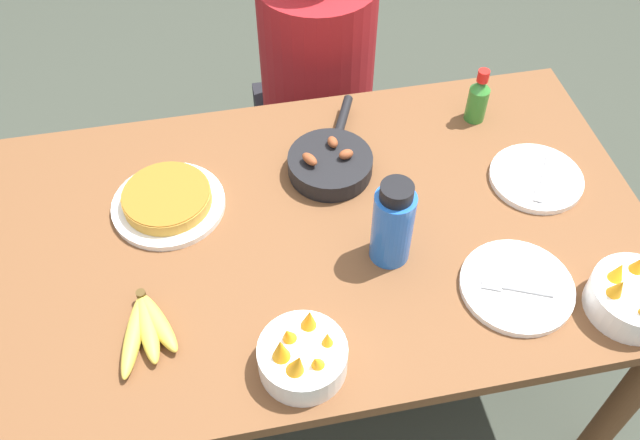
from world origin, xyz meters
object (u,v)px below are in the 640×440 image
water_bottle (393,224)px  frittata_plate_center (168,201)px  hot_sauce_bottle (478,98)px  empty_plate_near_front (517,287)px  banana_bunch (146,327)px  fruit_bowl_citrus (633,297)px  skillet (331,163)px  person_figure (317,100)px  empty_plate_far_left (536,178)px  fruit_bowl_mango (302,356)px

water_bottle → frittata_plate_center: bearing=153.8°
frittata_plate_center → hot_sauce_bottle: (0.81, 0.16, 0.05)m
frittata_plate_center → empty_plate_near_front: bearing=-27.8°
banana_bunch → fruit_bowl_citrus: 1.00m
empty_plate_near_front → frittata_plate_center: bearing=152.2°
banana_bunch → water_bottle: water_bottle is taller
water_bottle → hot_sauce_bottle: 0.52m
skillet → person_figure: (0.08, 0.56, -0.28)m
empty_plate_far_left → person_figure: (-0.41, 0.69, -0.26)m
water_bottle → hot_sauce_bottle: bearing=49.3°
frittata_plate_center → water_bottle: size_ratio=1.20×
empty_plate_near_front → water_bottle: water_bottle is taller
skillet → fruit_bowl_mango: bearing=-174.3°
water_bottle → empty_plate_near_front: bearing=-30.7°
fruit_bowl_mango → water_bottle: size_ratio=0.79×
fruit_bowl_mango → hot_sauce_bottle: 0.85m
skillet → frittata_plate_center: skillet is taller
fruit_bowl_citrus → water_bottle: (-0.45, 0.23, 0.06)m
person_figure → fruit_bowl_mango: bearing=-102.6°
skillet → empty_plate_far_left: (0.49, -0.13, -0.02)m
fruit_bowl_mango → water_bottle: (0.24, 0.24, 0.06)m
banana_bunch → skillet: size_ratio=0.62×
banana_bunch → fruit_bowl_citrus: bearing=-7.8°
fruit_bowl_citrus → hot_sauce_bottle: size_ratio=1.19×
banana_bunch → skillet: skillet is taller
skillet → water_bottle: (0.08, -0.28, 0.08)m
water_bottle → person_figure: bearing=90.0°
skillet → water_bottle: water_bottle is taller
frittata_plate_center → fruit_bowl_citrus: bearing=-26.8°
hot_sauce_bottle → person_figure: 0.64m
banana_bunch → empty_plate_far_left: bearing=14.6°
empty_plate_near_front → water_bottle: bearing=149.3°
empty_plate_far_left → person_figure: 0.84m
frittata_plate_center → empty_plate_far_left: bearing=-5.6°
banana_bunch → skillet: bearing=39.2°
water_bottle → fruit_bowl_citrus: bearing=-27.3°
skillet → frittata_plate_center: bearing=119.4°
fruit_bowl_citrus → water_bottle: size_ratio=0.84×
frittata_plate_center → fruit_bowl_mango: size_ratio=1.52×
frittata_plate_center → fruit_bowl_mango: bearing=-63.4°
water_bottle → banana_bunch: bearing=-169.5°
frittata_plate_center → person_figure: person_figure is taller
empty_plate_far_left → fruit_bowl_citrus: size_ratio=1.22×
empty_plate_near_front → person_figure: person_figure is taller
skillet → fruit_bowl_citrus: size_ratio=1.78×
hot_sauce_bottle → skillet: bearing=-164.3°
banana_bunch → empty_plate_far_left: (0.95, 0.25, -0.01)m
banana_bunch → empty_plate_near_front: size_ratio=0.84×
skillet → water_bottle: 0.30m
banana_bunch → fruit_bowl_citrus: fruit_bowl_citrus is taller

